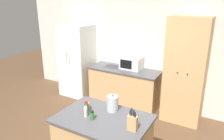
{
  "coord_description": "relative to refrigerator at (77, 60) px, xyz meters",
  "views": [
    {
      "loc": [
        1.54,
        -2.34,
        2.49
      ],
      "look_at": [
        -0.58,
        1.4,
        1.05
      ],
      "focal_mm": 35.0,
      "sensor_mm": 36.0,
      "label": 1
    }
  ],
  "objects": [
    {
      "name": "spice_bottle_amber_oil",
      "position": [
        1.82,
        -2.12,
        0.03
      ],
      "size": [
        0.05,
        0.05,
        0.16
      ],
      "color": "beige",
      "rests_on": "kitchen_island"
    },
    {
      "name": "back_counter",
      "position": [
        1.36,
        0.04,
        -0.47
      ],
      "size": [
        1.69,
        0.64,
        0.9
      ],
      "color": "tan",
      "rests_on": "ground_plane"
    },
    {
      "name": "spice_bottle_green_herb",
      "position": [
        1.71,
        -1.9,
        0.01
      ],
      "size": [
        0.04,
        0.04,
        0.1
      ],
      "color": "orange",
      "rests_on": "kitchen_island"
    },
    {
      "name": "spice_bottle_tall_dark",
      "position": [
        1.75,
        -2.01,
        0.04
      ],
      "size": [
        0.06,
        0.06,
        0.18
      ],
      "color": "#337033",
      "rests_on": "kitchen_island"
    },
    {
      "name": "pantry_cabinet",
      "position": [
        2.73,
        0.05,
        0.15
      ],
      "size": [
        0.77,
        0.61,
        2.16
      ],
      "color": "tan",
      "rests_on": "ground_plane"
    },
    {
      "name": "refrigerator",
      "position": [
        0.0,
        0.0,
        0.0
      ],
      "size": [
        0.78,
        0.71,
        1.85
      ],
      "color": "white",
      "rests_on": "ground_plane"
    },
    {
      "name": "fire_extinguisher",
      "position": [
        -0.52,
        -0.13,
        -0.73
      ],
      "size": [
        0.13,
        0.13,
        0.45
      ],
      "color": "red",
      "rests_on": "ground_plane"
    },
    {
      "name": "spice_bottle_short_red",
      "position": [
        1.94,
        -2.13,
        0.02
      ],
      "size": [
        0.06,
        0.06,
        0.13
      ],
      "color": "#337033",
      "rests_on": "kitchen_island"
    },
    {
      "name": "microwave",
      "position": [
        1.49,
        0.14,
        0.12
      ],
      "size": [
        0.48,
        0.37,
        0.29
      ],
      "color": "white",
      "rests_on": "back_counter"
    },
    {
      "name": "kettle",
      "position": [
        2.06,
        -1.78,
        0.08
      ],
      "size": [
        0.17,
        0.17,
        0.26
      ],
      "color": "#B2B5B7",
      "rests_on": "kitchen_island"
    },
    {
      "name": "wall_back",
      "position": [
        1.95,
        0.37,
        0.38
      ],
      "size": [
        7.2,
        0.06,
        2.6
      ],
      "color": "beige",
      "rests_on": "ground_plane"
    },
    {
      "name": "knife_block",
      "position": [
        2.53,
        -2.1,
        0.07
      ],
      "size": [
        0.13,
        0.07,
        0.31
      ],
      "color": "tan",
      "rests_on": "kitchen_island"
    }
  ]
}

